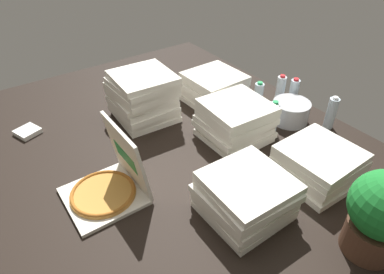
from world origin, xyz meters
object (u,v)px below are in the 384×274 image
Objects in this scene: water_bottle_0 at (258,97)px; pizza_stack_center_far at (235,121)px; pizza_stack_right_far at (318,164)px; water_bottle_1 at (280,90)px; pizza_stack_left_near at (245,197)px; potted_plant at (382,213)px; water_bottle_4 at (273,118)px; pizza_stack_left_mid at (214,88)px; ice_bucket at (290,112)px; napkin_pile at (28,132)px; pizza_stack_center_near at (143,97)px; water_bottle_3 at (331,113)px; open_pizza_box at (109,185)px; water_bottle_2 at (293,94)px.

pizza_stack_center_far is at bearing -66.15° from water_bottle_0.
water_bottle_1 is at bearing 147.39° from pizza_stack_right_far.
pizza_stack_right_far is at bearing 85.74° from pizza_stack_left_near.
potted_plant is at bearing 33.26° from pizza_stack_left_near.
pizza_stack_center_far is 1.75× the size of water_bottle_4.
water_bottle_4 is at bearing 70.33° from pizza_stack_center_far.
pizza_stack_left_mid is 0.96× the size of potted_plant.
pizza_stack_right_far is 0.58m from pizza_stack_center_far.
pizza_stack_right_far is 0.59m from ice_bucket.
pizza_stack_center_far is at bearing -109.67° from water_bottle_4.
potted_plant is (1.01, -0.07, 0.10)m from pizza_stack_center_far.
water_bottle_1 is 1.72× the size of napkin_pile.
pizza_stack_center_near is 1.79× the size of water_bottle_3.
pizza_stack_left_mid is at bearing 113.43° from open_pizza_box.
pizza_stack_left_mid is 1.02m from pizza_stack_right_far.
pizza_stack_left_mid is 0.59m from water_bottle_2.
open_pizza_box is 0.97× the size of pizza_stack_left_near.
pizza_stack_center_near reaches higher than water_bottle_2.
pizza_stack_left_near is at bearing -1.34° from pizza_stack_center_near.
water_bottle_4 is 0.98m from potted_plant.
water_bottle_1 is at bearing 126.09° from water_bottle_4.
potted_plant is at bearing 39.31° from open_pizza_box.
pizza_stack_center_near is at bearing -130.59° from water_bottle_3.
water_bottle_4 is 1.66m from napkin_pile.
ice_bucket is at bearing 22.89° from water_bottle_0.
open_pizza_box is at bearing -89.60° from pizza_stack_center_far.
open_pizza_box is 1.69× the size of water_bottle_4.
water_bottle_1 is 0.10m from water_bottle_2.
water_bottle_3 is (-0.28, 0.49, 0.02)m from pizza_stack_right_far.
pizza_stack_center_far is 0.98× the size of pizza_stack_center_near.
water_bottle_1 reaches higher than pizza_stack_right_far.
pizza_stack_left_mid is 1.49m from potted_plant.
pizza_stack_center_far reaches higher than pizza_stack_left_near.
water_bottle_4 is at bearing -68.47° from water_bottle_2.
open_pizza_box reaches higher than pizza_stack_left_mid.
napkin_pile is (-0.94, -1.37, -0.10)m from water_bottle_4.
water_bottle_4 is (0.55, 0.07, -0.00)m from pizza_stack_left_mid.
water_bottle_4 is at bearing -83.36° from ice_bucket.
water_bottle_0 is at bearing 97.67° from open_pizza_box.
pizza_stack_center_near is at bearing -100.66° from pizza_stack_left_mid.
open_pizza_box reaches higher than pizza_stack_center_near.
open_pizza_box is 1.51m from water_bottle_2.
water_bottle_2 is 1.27m from potted_plant.
water_bottle_1 is (0.42, 0.95, -0.06)m from pizza_stack_center_near.
open_pizza_box is 1.35m from ice_bucket.
pizza_stack_left_near is at bearing -146.74° from potted_plant.
pizza_stack_left_near is at bearing -36.74° from pizza_stack_center_far.
pizza_stack_center_near is 1.11m from water_bottle_2.
pizza_stack_center_far is 0.60m from water_bottle_1.
water_bottle_0 reaches higher than pizza_stack_left_near.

